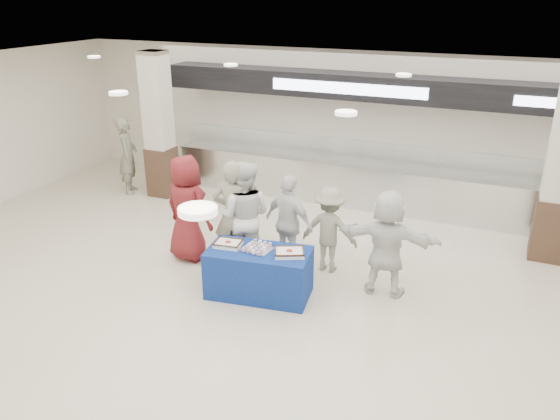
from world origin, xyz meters
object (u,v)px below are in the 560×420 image
at_px(sheet_cake_right, 289,252).
at_px(sheet_cake_left, 228,243).
at_px(chef_short, 289,223).
at_px(soldier_bg, 128,155).
at_px(chef_tall, 245,216).
at_px(display_table, 259,273).
at_px(soldier_a, 234,216).
at_px(cupcake_tray, 257,247).
at_px(civilian_white, 387,243).
at_px(civilian_maroon, 187,208).
at_px(soldier_b, 329,230).

bearing_deg(sheet_cake_right, sheet_cake_left, -174.77).
bearing_deg(chef_short, soldier_bg, -4.88).
height_order(chef_tall, chef_short, chef_tall).
xyz_separation_m(display_table, sheet_cake_left, (-0.50, -0.04, 0.42)).
bearing_deg(soldier_a, soldier_bg, -43.69).
xyz_separation_m(sheet_cake_left, soldier_bg, (-4.22, 3.01, 0.08)).
distance_m(sheet_cake_left, soldier_bg, 5.18).
relative_size(cupcake_tray, soldier_bg, 0.26).
bearing_deg(civilian_white, cupcake_tray, 21.56).
bearing_deg(civilian_maroon, chef_short, -156.63).
xyz_separation_m(cupcake_tray, soldier_b, (0.75, 1.18, -0.06)).
xyz_separation_m(cupcake_tray, soldier_bg, (-4.67, 2.95, 0.09)).
relative_size(sheet_cake_left, sheet_cake_right, 0.83).
bearing_deg(sheet_cake_left, sheet_cake_right, 5.23).
relative_size(chef_short, civilian_white, 0.97).
distance_m(chef_short, soldier_bg, 5.18).
distance_m(soldier_a, chef_tall, 0.18).
distance_m(cupcake_tray, chef_tall, 0.92).
height_order(chef_tall, soldier_b, chef_tall).
relative_size(civilian_white, soldier_bg, 0.96).
xyz_separation_m(cupcake_tray, soldier_a, (-0.71, 0.62, 0.16)).
bearing_deg(soldier_a, chef_short, -169.42).
height_order(civilian_maroon, soldier_bg, civilian_maroon).
relative_size(sheet_cake_left, civilian_white, 0.26).
relative_size(display_table, chef_short, 0.95).
relative_size(soldier_a, chef_short, 1.16).
bearing_deg(cupcake_tray, soldier_a, 139.15).
relative_size(cupcake_tray, civilian_white, 0.27).
distance_m(sheet_cake_right, chef_short, 1.04).
bearing_deg(display_table, sheet_cake_right, -2.41).
xyz_separation_m(display_table, civilian_maroon, (-1.65, 0.64, 0.56)).
distance_m(civilian_maroon, chef_short, 1.77).
height_order(display_table, cupcake_tray, cupcake_tray).
height_order(chef_short, soldier_bg, soldier_bg).
bearing_deg(soldier_b, civilian_maroon, 12.24).
xyz_separation_m(chef_tall, chef_short, (0.67, 0.27, -0.12)).
bearing_deg(soldier_b, civilian_white, 158.47).
bearing_deg(chef_short, display_table, 103.04).
bearing_deg(soldier_bg, soldier_a, -148.84).
bearing_deg(civilian_white, display_table, 22.62).
distance_m(sheet_cake_right, soldier_b, 1.18).
relative_size(display_table, cupcake_tray, 3.39).
bearing_deg(display_table, soldier_b, 50.94).
xyz_separation_m(sheet_cake_right, chef_tall, (-1.08, 0.68, 0.14)).
xyz_separation_m(sheet_cake_right, soldier_a, (-1.23, 0.59, 0.15)).
bearing_deg(soldier_bg, chef_tall, -146.91).
height_order(sheet_cake_left, cupcake_tray, sheet_cake_left).
xyz_separation_m(chef_tall, civilian_white, (2.35, 0.09, -0.09)).
bearing_deg(chef_tall, display_table, 119.08).
bearing_deg(chef_short, civilian_white, -168.87).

